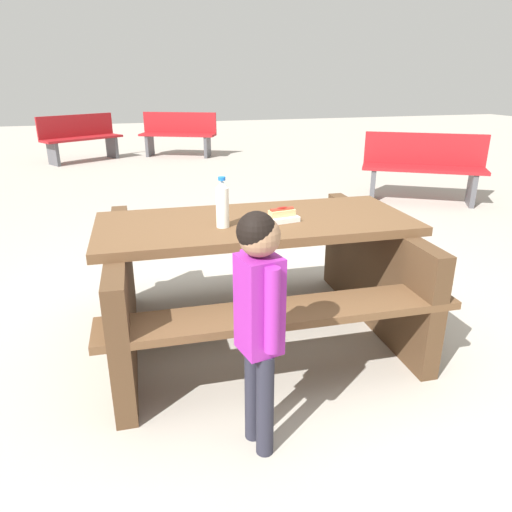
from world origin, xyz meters
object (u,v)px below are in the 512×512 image
Objects in this scene: child_in_coat at (259,306)px; park_bench_far at (81,137)px; picnic_table at (256,269)px; hotdog_tray at (282,216)px; park_bench_mid at (179,133)px; park_bench_near at (423,166)px; soda_bottle at (222,204)px.

park_bench_far is at bearing 97.36° from child_in_coat.
picnic_table is at bearing -79.69° from park_bench_far.
park_bench_far reaches higher than hotdog_tray.
park_bench_far is (-1.86, -0.09, 0.00)m from park_bench_mid.
hotdog_tray is 0.13× the size of park_bench_far.
park_bench_mid is 1.86m from park_bench_far.
picnic_table is 4.02m from park_bench_near.
park_bench_mid is at bearing 85.71° from picnic_table.
park_bench_far is (-1.05, 8.12, -0.23)m from child_in_coat.
park_bench_near is 5.24m from park_bench_mid.
park_bench_mid is (0.81, 8.21, -0.23)m from child_in_coat.
picnic_table is 0.49m from soda_bottle.
park_bench_near reaches higher than hotdog_tray.
soda_bottle is at bearing -139.52° from park_bench_near.
child_in_coat is 8.19m from park_bench_far.
child_in_coat is (-0.05, -0.83, -0.20)m from soda_bottle.
hotdog_tray is 7.39m from park_bench_mid.
soda_bottle is 7.43m from park_bench_mid.
park_bench_mid and park_bench_far have the same top height.
picnic_table is 7.31m from park_bench_mid.
hotdog_tray is (0.34, 0.01, -0.10)m from soda_bottle.
child_in_coat is at bearing -114.92° from hotdog_tray.
park_bench_near is at bearing 40.48° from soda_bottle.
picnic_table is 1.25× the size of park_bench_near.
soda_bottle reaches higher than park_bench_mid.
park_bench_near is 1.00× the size of park_bench_far.
child_in_coat is at bearing -105.90° from picnic_table.
hotdog_tray is at bearing -136.40° from park_bench_near.
park_bench_near is at bearing 41.53° from picnic_table.
park_bench_mid is (0.76, 7.38, -0.43)m from soda_bottle.
soda_bottle is at bearing -81.44° from park_bench_far.
park_bench_far is at bearing 100.31° from picnic_table.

